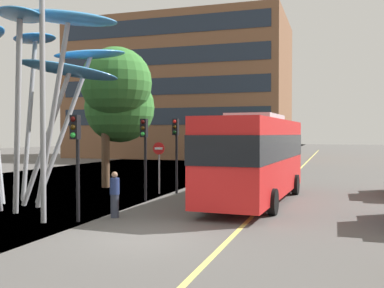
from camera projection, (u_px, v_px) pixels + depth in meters
The scene contains 11 objects.
ground at pixel (123, 237), 12.81m from camera, with size 120.00×240.00×0.10m.
red_bus at pixel (256, 154), 19.08m from camera, with size 3.14×10.25×3.76m.
leaf_sculpture at pixel (14, 48), 18.01m from camera, with size 9.34×11.33×8.11m.
traffic_light_kerb_near at pixel (76, 145), 14.70m from camera, with size 0.28×0.42×3.55m.
traffic_light_kerb_far at pixel (144, 141), 19.40m from camera, with size 0.28×0.42×3.58m.
traffic_light_island_mid at pixel (176, 139), 21.84m from camera, with size 0.28×0.42×3.67m.
street_lamp at pixel (50, 55), 14.50m from camera, with size 1.49×0.44×8.82m.
tree_pavement_near at pixel (117, 94), 24.82m from camera, with size 4.19×4.85×7.66m.
pedestrian at pixel (115, 195), 15.59m from camera, with size 0.34×0.34×1.61m.
no_entry_sign at pixel (159, 159), 21.79m from camera, with size 0.60×0.12×2.52m.
backdrop_building at pixel (182, 91), 57.57m from camera, with size 26.42×15.03×16.98m.
Camera 1 is at (5.09, -11.54, 2.92)m, focal length 41.82 mm.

